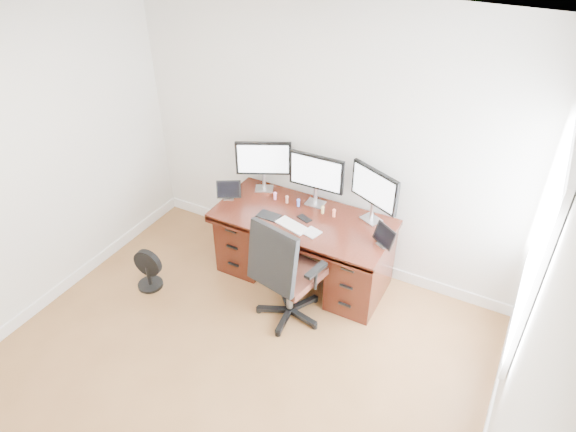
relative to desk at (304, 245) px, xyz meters
The scene contains 20 objects.
ground 1.87m from the desk, 90.00° to the right, with size 4.50×4.50×0.00m, color brown.
back_wall 1.04m from the desk, 90.00° to the left, with size 4.00×0.10×2.70m, color white.
right_wall 2.80m from the desk, 40.79° to the right, with size 0.10×4.50×2.70m.
desk is the anchor object (origin of this frame).
office_chair 0.60m from the desk, 78.51° to the right, with size 0.69×0.69×1.11m.
floor_fan 1.56m from the desk, 146.23° to the right, with size 0.30×0.25×0.43m.
monitor_left 0.93m from the desk, 157.67° to the left, with size 0.51×0.28×0.53m.
monitor_center 0.72m from the desk, 89.99° to the left, with size 0.55×0.14×0.53m.
monitor_right 0.93m from the desk, 22.33° to the left, with size 0.51×0.27×0.53m.
tablet_left 0.92m from the desk, behind, with size 0.24×0.18×0.19m.
tablet_right 0.92m from the desk, ahead, with size 0.24×0.19×0.19m.
keyboard 0.41m from the desk, 97.25° to the right, with size 0.31×0.13×0.01m, color silver.
trackpad 0.45m from the desk, 49.53° to the right, with size 0.14×0.14×0.01m, color silver.
drawing_tablet 0.49m from the desk, 150.90° to the right, with size 0.21×0.14×0.01m, color black.
phone 0.36m from the desk, 63.03° to the right, with size 0.14×0.07×0.01m, color black.
figurine_pink 0.57m from the desk, 162.82° to the left, with size 0.04×0.04×0.09m.
figurine_brown 0.48m from the desk, 154.68° to the left, with size 0.04×0.04×0.09m.
figurine_blue 0.43m from the desk, 136.51° to the left, with size 0.04×0.04×0.09m.
figurine_yellow 0.43m from the desk, 41.96° to the left, with size 0.04×0.04×0.09m.
figurine_orange 0.48m from the desk, 25.40° to the left, with size 0.04×0.04×0.09m.
Camera 1 is at (1.74, -1.77, 3.52)m, focal length 32.00 mm.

